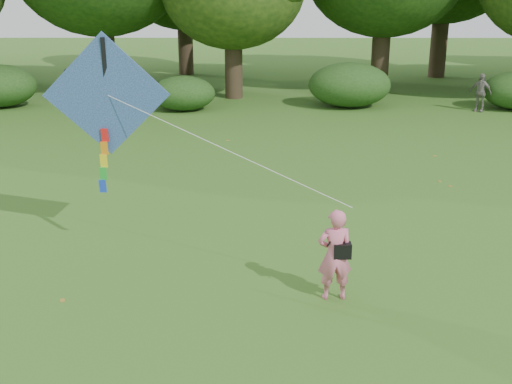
{
  "coord_description": "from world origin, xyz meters",
  "views": [
    {
      "loc": [
        -0.85,
        -9.37,
        5.35
      ],
      "look_at": [
        -0.9,
        2.0,
        1.5
      ],
      "focal_mm": 45.0,
      "sensor_mm": 36.0,
      "label": 1
    }
  ],
  "objects_px": {
    "bystander_left": "(69,86)",
    "flying_kite": "(107,97)",
    "man_kite_flyer": "(335,255)",
    "bystander_right": "(480,93)"
  },
  "relations": [
    {
      "from": "man_kite_flyer",
      "to": "flying_kite",
      "type": "relative_size",
      "value": 0.29
    },
    {
      "from": "man_kite_flyer",
      "to": "bystander_right",
      "type": "xyz_separation_m",
      "value": [
        7.81,
        16.27,
        -0.04
      ]
    },
    {
      "from": "man_kite_flyer",
      "to": "bystander_right",
      "type": "distance_m",
      "value": 18.05
    },
    {
      "from": "flying_kite",
      "to": "bystander_left",
      "type": "bearing_deg",
      "value": 108.77
    },
    {
      "from": "bystander_right",
      "to": "flying_kite",
      "type": "bearing_deg",
      "value": -92.37
    },
    {
      "from": "bystander_left",
      "to": "flying_kite",
      "type": "relative_size",
      "value": 0.27
    },
    {
      "from": "man_kite_flyer",
      "to": "flying_kite",
      "type": "distance_m",
      "value": 5.19
    },
    {
      "from": "bystander_right",
      "to": "bystander_left",
      "type": "bearing_deg",
      "value": -148.08
    },
    {
      "from": "bystander_left",
      "to": "flying_kite",
      "type": "xyz_separation_m",
      "value": [
        5.44,
        -16.02,
        2.41
      ]
    },
    {
      "from": "man_kite_flyer",
      "to": "bystander_left",
      "type": "relative_size",
      "value": 1.09
    }
  ]
}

